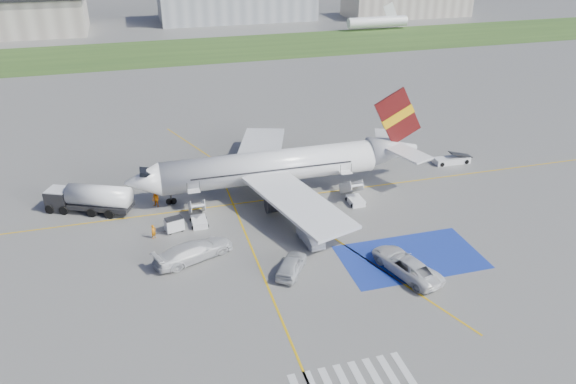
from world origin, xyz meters
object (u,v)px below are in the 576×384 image
(gpu_cart, at_px, (174,225))
(car_silver_a, at_px, (291,265))
(belt_loader, at_px, (452,160))
(airliner, at_px, (282,165))
(fuel_tanker, at_px, (90,200))
(van_white_b, at_px, (194,248))
(van_white_a, at_px, (406,262))
(car_silver_b, at_px, (311,237))

(gpu_cart, height_order, car_silver_a, car_silver_a)
(gpu_cart, distance_m, belt_loader, 39.32)
(airliner, relative_size, fuel_tanker, 3.69)
(belt_loader, xyz_separation_m, car_silver_a, (-28.49, -19.04, 0.46))
(van_white_b, bearing_deg, fuel_tanker, 16.67)
(car_silver_a, relative_size, van_white_a, 0.82)
(belt_loader, relative_size, car_silver_b, 1.23)
(airliner, bearing_deg, van_white_b, -135.08)
(car_silver_a, height_order, van_white_b, van_white_b)
(airliner, xyz_separation_m, gpu_cart, (-13.75, -6.36, -2.67))
(fuel_tanker, distance_m, car_silver_b, 25.96)
(fuel_tanker, relative_size, car_silver_b, 2.28)
(gpu_cart, bearing_deg, car_silver_a, -61.20)
(car_silver_b, bearing_deg, belt_loader, -155.37)
(fuel_tanker, xyz_separation_m, gpu_cart, (8.80, -7.12, -0.69))
(belt_loader, distance_m, van_white_a, 28.44)
(gpu_cart, xyz_separation_m, car_silver_b, (13.40, -6.33, -0.00))
(van_white_b, bearing_deg, belt_loader, -90.23)
(belt_loader, relative_size, van_white_b, 0.87)
(belt_loader, bearing_deg, car_silver_a, -145.07)
(fuel_tanker, distance_m, car_silver_a, 26.05)
(fuel_tanker, distance_m, van_white_a, 36.07)
(van_white_a, bearing_deg, car_silver_a, -31.47)
(airliner, relative_size, van_white_b, 5.94)
(van_white_a, distance_m, van_white_b, 20.71)
(car_silver_a, height_order, car_silver_b, car_silver_a)
(fuel_tanker, relative_size, gpu_cart, 4.65)
(airliner, height_order, belt_loader, airliner)
(car_silver_b, height_order, van_white_b, van_white_b)
(gpu_cart, distance_m, van_white_a, 24.78)
(belt_loader, distance_m, car_silver_b, 28.94)
(van_white_a, relative_size, van_white_b, 0.99)
(fuel_tanker, height_order, van_white_a, fuel_tanker)
(car_silver_a, bearing_deg, van_white_a, -162.83)
(gpu_cart, height_order, van_white_b, van_white_b)
(fuel_tanker, bearing_deg, airliner, 23.01)
(car_silver_a, relative_size, van_white_b, 0.81)
(fuel_tanker, height_order, car_silver_a, fuel_tanker)
(belt_loader, height_order, van_white_b, van_white_b)
(van_white_b, bearing_deg, car_silver_a, -140.77)
(airliner, xyz_separation_m, belt_loader, (24.72, 1.76, -2.99))
(gpu_cart, height_order, car_silver_b, gpu_cart)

